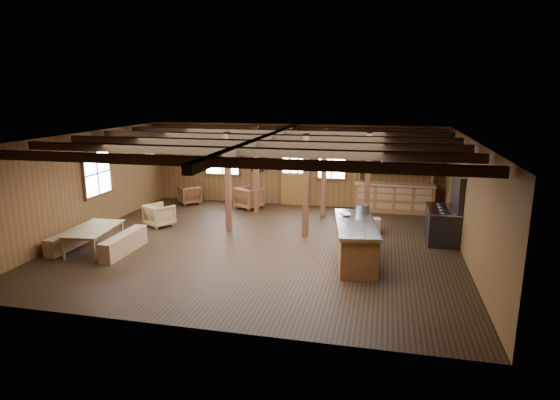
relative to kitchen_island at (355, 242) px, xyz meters
name	(u,v)px	position (x,y,z in m)	size (l,w,h in m)	color
room	(260,192)	(-2.47, 0.68, 0.92)	(10.04, 9.04, 2.84)	black
ceiling_joists	(262,141)	(-2.47, 0.86, 2.20)	(9.80, 8.82, 0.18)	black
timber_posts	(296,178)	(-1.95, 2.76, 0.92)	(3.95, 2.35, 2.80)	#492415
back_door	(294,180)	(-2.47, 5.13, 0.40)	(1.02, 0.08, 2.15)	brown
window_back_left	(222,157)	(-5.07, 5.14, 1.12)	(1.32, 0.06, 1.32)	white
window_back_right	(332,161)	(-1.17, 5.14, 1.12)	(1.02, 0.06, 1.32)	white
window_left	(97,173)	(-7.43, 1.18, 1.12)	(0.14, 1.24, 1.32)	white
notice_boards	(252,157)	(-3.97, 5.14, 1.16)	(1.08, 0.03, 0.90)	silver
back_counter	(394,194)	(0.93, 4.88, 0.12)	(2.55, 0.60, 2.45)	brown
pendant_lamps	(192,151)	(-4.72, 1.68, 1.77)	(1.86, 2.36, 0.66)	#2A2A2C
pot_rack	(391,160)	(0.71, 0.93, 1.80)	(0.39, 3.00, 0.44)	#2A2A2C
kitchen_island	(355,242)	(0.00, 0.00, 0.00)	(1.23, 2.60, 1.20)	brown
step_stool	(372,226)	(0.33, 2.35, -0.27)	(0.48, 0.34, 0.42)	olive
commercial_range	(444,219)	(2.18, 2.05, 0.14)	(0.79, 1.52, 1.88)	#2A2A2C
dining_table	(96,239)	(-6.37, -0.67, -0.19)	(1.66, 0.93, 0.58)	olive
bench_wall	(70,240)	(-7.12, -0.67, -0.26)	(0.30, 1.59, 0.44)	olive
bench_aisle	(124,243)	(-5.59, -0.67, -0.24)	(0.32, 1.73, 0.48)	olive
armchair_a	(189,195)	(-6.09, 4.48, -0.16)	(0.68, 0.70, 0.64)	brown
armchair_b	(249,198)	(-3.85, 4.32, -0.11)	(0.78, 0.80, 0.73)	brown
armchair_c	(160,215)	(-5.82, 1.68, -0.15)	(0.70, 0.72, 0.66)	olive
counter_pot	(362,208)	(0.09, 0.97, 0.56)	(0.33, 0.33, 0.20)	#B7B9BE
bowl	(346,215)	(-0.29, 0.50, 0.50)	(0.28, 0.28, 0.07)	silver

